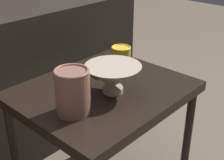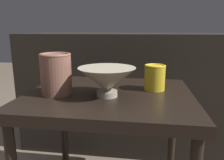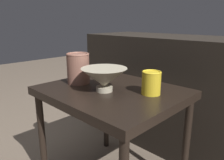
% 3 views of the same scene
% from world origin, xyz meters
% --- Properties ---
extents(table, '(0.66, 0.55, 0.55)m').
position_xyz_m(table, '(0.00, 0.00, 0.49)').
color(table, black).
rests_on(table, ground_plane).
extents(couch_backdrop, '(1.33, 0.50, 0.77)m').
position_xyz_m(couch_backdrop, '(0.00, 0.64, 0.39)').
color(couch_backdrop, black).
rests_on(couch_backdrop, ground_plane).
extents(bowl, '(0.22, 0.22, 0.11)m').
position_xyz_m(bowl, '(-0.00, -0.05, 0.62)').
color(bowl, '#B2A88E').
rests_on(bowl, table).
extents(vase_textured_left, '(0.12, 0.12, 0.16)m').
position_xyz_m(vase_textured_left, '(-0.20, -0.05, 0.63)').
color(vase_textured_left, brown).
rests_on(vase_textured_left, table).
extents(vase_colorful_right, '(0.09, 0.09, 0.11)m').
position_xyz_m(vase_colorful_right, '(0.18, 0.07, 0.61)').
color(vase_colorful_right, gold).
rests_on(vase_colorful_right, table).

